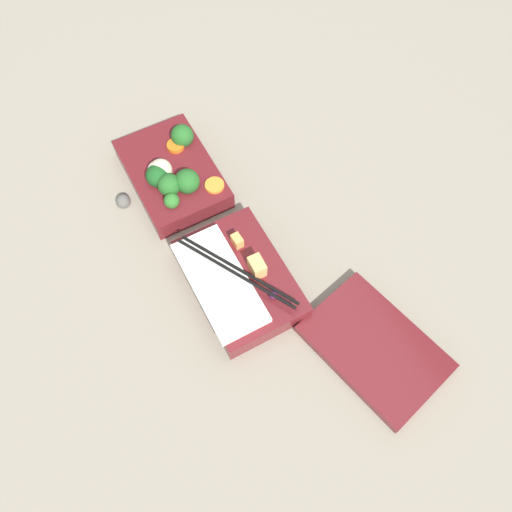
% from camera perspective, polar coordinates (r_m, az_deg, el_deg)
% --- Properties ---
extents(ground_plane, '(3.00, 3.00, 0.00)m').
position_cam_1_polar(ground_plane, '(0.88, -5.99, 4.07)').
color(ground_plane, gray).
extents(bento_tray_vegetable, '(0.21, 0.14, 0.07)m').
position_cam_1_polar(bento_tray_vegetable, '(0.91, -9.57, 9.33)').
color(bento_tray_vegetable, maroon).
rests_on(bento_tray_vegetable, ground_plane).
extents(bento_tray_rice, '(0.21, 0.14, 0.07)m').
position_cam_1_polar(bento_tray_rice, '(0.80, -2.39, -2.80)').
color(bento_tray_rice, maroon).
rests_on(bento_tray_rice, ground_plane).
extents(bento_lid, '(0.24, 0.19, 0.02)m').
position_cam_1_polar(bento_lid, '(0.79, 13.39, -10.11)').
color(bento_lid, maroon).
rests_on(bento_lid, ground_plane).
extents(pebble_0, '(0.02, 0.02, 0.02)m').
position_cam_1_polar(pebble_0, '(0.93, -14.95, 6.58)').
color(pebble_0, '#595651').
rests_on(pebble_0, ground_plane).
extents(pebble_1, '(0.03, 0.03, 0.03)m').
position_cam_1_polar(pebble_1, '(0.92, -14.93, 6.08)').
color(pebble_1, '#595651').
rests_on(pebble_1, ground_plane).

